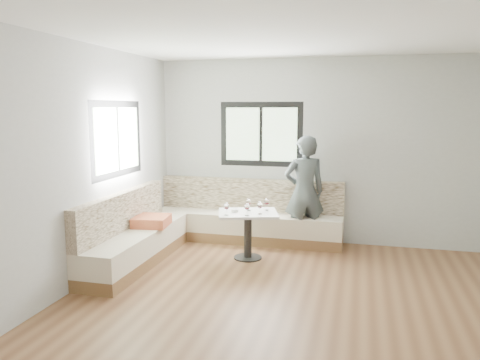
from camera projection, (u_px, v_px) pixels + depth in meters
The scene contains 10 objects.
room at pixel (291, 171), 4.78m from camera, with size 5.01×5.01×2.81m.
banquette at pixel (202, 228), 6.80m from camera, with size 2.90×2.80×0.95m.
table at pixel (248, 224), 6.39m from camera, with size 0.94×0.82×0.65m.
person at pixel (304, 192), 6.89m from camera, with size 0.61×0.40×1.66m, color #464E4F.
olive_ramekin at pixel (235, 211), 6.37m from camera, with size 0.10×0.10×0.04m.
wine_glass_a at pixel (226, 207), 6.16m from camera, with size 0.08×0.08×0.17m.
wine_glass_b at pixel (247, 207), 6.13m from camera, with size 0.08×0.08×0.17m.
wine_glass_c at pixel (260, 205), 6.23m from camera, with size 0.08×0.08×0.17m.
wine_glass_d at pixel (249, 202), 6.44m from camera, with size 0.08×0.08×0.17m.
wine_glass_e at pixel (267, 202), 6.46m from camera, with size 0.08×0.08×0.17m.
Camera 1 is at (0.60, -4.64, 2.05)m, focal length 35.00 mm.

